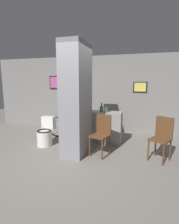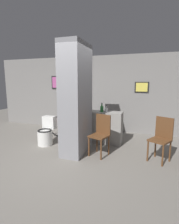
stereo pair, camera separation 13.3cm
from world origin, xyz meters
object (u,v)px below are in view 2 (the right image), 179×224
Objects in this scene: toilet at (46,133)px; bicycle at (73,127)px; chair_near_pillar at (101,133)px; chair_by_doorway at (161,137)px; bottle_tall at (102,109)px.

bicycle is (0.49, 0.73, 0.02)m from toilet.
chair_near_pillar is (1.62, -0.21, 0.22)m from toilet.
chair_near_pillar reaches higher than bicycle.
bicycle is at bearing 158.13° from chair_near_pillar.
chair_by_doorway is (2.95, -0.10, 0.22)m from toilet.
toilet is at bearing -158.20° from bottle_tall.
bottle_tall is (0.95, -0.15, 0.65)m from bicycle.
chair_near_pillar and chair_by_doorway have the same top height.
toilet is 2.96m from chair_by_doorway.
chair_by_doorway is 0.57× the size of bicycle.
toilet is 0.79× the size of chair_by_doorway.
bottle_tall is (1.44, 0.57, 0.67)m from toilet.
toilet is 1.69m from bottle_tall.
chair_near_pillar is at bearing -76.91° from bottle_tall.
chair_near_pillar is at bearing -7.52° from toilet.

